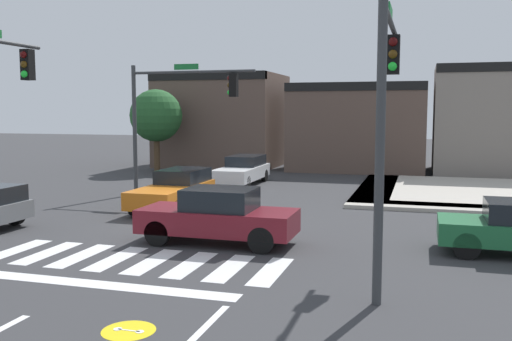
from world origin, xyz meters
The scene contains 11 objects.
ground_plane centered at (0.00, 0.00, 0.00)m, with size 120.00×120.00×0.00m, color #353538.
crosswalk_near centered at (0.00, -4.50, 0.00)m, with size 7.58×2.41×0.01m.
bike_detector_marking centered at (2.12, -8.60, 0.00)m, with size 0.92×0.92×0.01m.
curb_corner_northeast centered at (8.49, 9.42, 0.07)m, with size 10.00×10.60×0.15m.
storefront_row centered at (2.20, 19.03, 2.97)m, with size 24.45×6.56×6.26m.
traffic_signal_northwest centered at (-3.26, 5.48, 3.99)m, with size 5.59×0.32×5.65m.
traffic_signal_southeast centered at (6.03, -4.39, 4.19)m, with size 0.32×5.12×6.01m.
car_maroon centered at (1.40, -2.25, 0.78)m, with size 4.35×1.71×1.56m.
car_white centered at (-1.84, 10.14, 0.72)m, with size 1.72×4.58×1.41m.
car_orange centered at (-2.15, 2.66, 0.72)m, with size 1.73×4.50×1.43m.
roadside_tree centered at (-8.50, 14.00, 3.38)m, with size 3.12×3.12×4.96m.
Camera 1 is at (6.78, -16.82, 3.70)m, focal length 39.73 mm.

